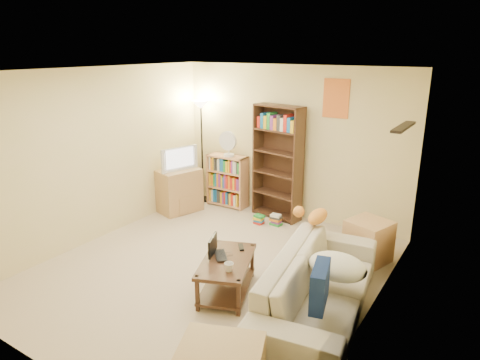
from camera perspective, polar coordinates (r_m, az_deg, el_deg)
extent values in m
plane|color=#CBB298|center=(5.68, -3.88, -11.72)|extent=(4.50, 4.50, 0.00)
cube|color=beige|center=(7.07, 6.82, 4.89)|extent=(4.00, 0.04, 2.50)
cube|color=beige|center=(3.77, -25.24, -8.01)|extent=(4.00, 0.04, 2.50)
cube|color=beige|center=(6.55, -18.36, 3.15)|extent=(0.04, 4.50, 2.50)
cube|color=beige|center=(4.36, 17.48, -3.70)|extent=(0.04, 4.50, 2.50)
cube|color=white|center=(4.98, -4.48, 14.33)|extent=(4.00, 4.50, 0.04)
cube|color=red|center=(6.66, 12.69, 10.56)|extent=(0.40, 0.02, 0.58)
cube|color=black|center=(5.46, 20.99, 6.63)|extent=(0.12, 0.80, 0.03)
imported|color=#BDB19C|center=(4.73, 10.50, -13.74)|extent=(2.58, 1.61, 0.67)
cube|color=#122350|center=(4.14, 10.60, -13.70)|extent=(0.24, 0.46, 0.40)
ellipsoid|color=beige|center=(4.64, 12.86, -11.19)|extent=(0.62, 0.44, 0.27)
ellipsoid|color=orange|center=(5.37, 10.33, -4.80)|extent=(0.44, 0.25, 0.17)
sphere|color=orange|center=(5.42, 7.84, -4.21)|extent=(0.14, 0.14, 0.14)
cube|color=#3B2816|center=(4.99, -1.80, -10.76)|extent=(0.85, 1.09, 0.04)
cube|color=#3B2816|center=(5.15, -1.77, -13.91)|extent=(0.80, 1.04, 0.03)
cube|color=#3B2816|center=(4.79, -5.71, -14.83)|extent=(0.04, 0.04, 0.43)
cube|color=#3B2816|center=(4.69, -0.20, -15.48)|extent=(0.04, 0.04, 0.43)
cube|color=#3B2816|center=(5.49, -3.11, -10.26)|extent=(0.04, 0.04, 0.43)
cube|color=#3B2816|center=(5.41, 1.64, -10.71)|extent=(0.04, 0.04, 0.43)
imported|color=black|center=(5.05, -2.09, -10.00)|extent=(0.50, 0.50, 0.02)
cube|color=white|center=(5.03, -3.66, -8.66)|extent=(0.13, 0.30, 0.21)
imported|color=silver|center=(4.72, -1.50, -11.53)|extent=(0.13, 0.13, 0.10)
cube|color=black|center=(5.24, 0.15, -8.95)|extent=(0.15, 0.17, 0.02)
cube|color=tan|center=(7.50, -8.17, -1.36)|extent=(0.69, 0.82, 0.75)
imported|color=black|center=(7.34, -8.36, 2.91)|extent=(0.75, 0.49, 0.40)
cube|color=#422B19|center=(7.02, 5.03, 2.28)|extent=(0.88, 0.42, 1.88)
cube|color=tan|center=(7.65, -1.69, -0.11)|extent=(0.73, 0.30, 0.93)
cylinder|color=white|center=(7.47, -1.49, 3.35)|extent=(0.19, 0.19, 0.04)
cylinder|color=white|center=(7.45, -1.49, 4.09)|extent=(0.02, 0.02, 0.19)
cylinder|color=white|center=(7.39, -1.63, 5.26)|extent=(0.33, 0.06, 0.33)
cylinder|color=black|center=(8.09, -4.91, -2.54)|extent=(0.27, 0.27, 0.03)
cylinder|color=black|center=(7.85, -5.07, 3.37)|extent=(0.03, 0.03, 1.75)
cone|color=beige|center=(7.68, -5.25, 10.00)|extent=(0.31, 0.31, 0.14)
cube|color=tan|center=(6.00, 16.73, -7.80)|extent=(0.63, 0.63, 0.57)
cube|color=red|center=(6.98, 2.55, -5.28)|extent=(0.18, 0.14, 0.15)
cube|color=#1966B2|center=(6.95, 4.80, -5.28)|extent=(0.18, 0.14, 0.18)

